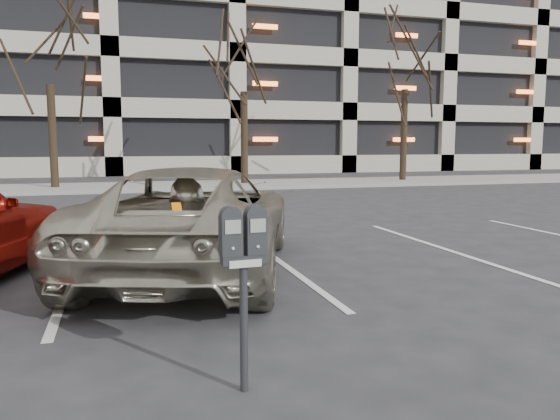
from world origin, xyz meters
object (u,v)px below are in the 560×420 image
Objects in this scene: tree_d at (407,31)px; suv_silver at (194,219)px; tree_c at (243,33)px; tree_b at (47,18)px; parking_meter at (243,253)px.

tree_d is 1.61× the size of suv_silver.
tree_c is at bearing 180.00° from tree_d.
tree_b is at bearing 180.00° from tree_d.
tree_b is 18.59m from parking_meter.
suv_silver is at bearing -105.37° from tree_c.
parking_meter is at bearing -80.31° from tree_b.
tree_b is 1.02× the size of tree_c.
suv_silver is (3.17, -13.93, -5.32)m from tree_b.
parking_meter is 0.23× the size of suv_silver.
tree_c is 7.01m from tree_d.
tree_c is at bearing -86.89° from suv_silver.
parking_meter is (3.01, -17.63, -5.05)m from tree_b.
tree_b is 1.52× the size of suv_silver.
tree_b is at bearing 180.00° from tree_c.
tree_c reaches higher than suv_silver.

